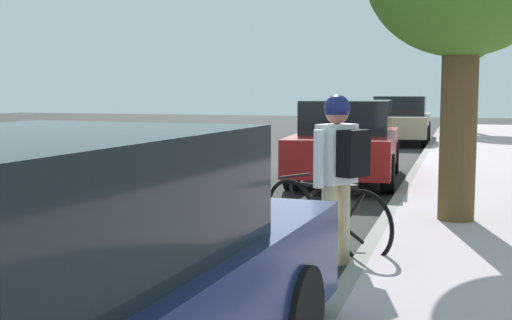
{
  "coord_description": "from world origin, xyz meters",
  "views": [
    {
      "loc": [
        2.92,
        -14.06,
        1.71
      ],
      "look_at": [
        0.69,
        -6.86,
        0.92
      ],
      "focal_mm": 46.75,
      "sensor_mm": 36.0,
      "label": 1
    }
  ],
  "objects_px": {
    "parked_sedan_dark_blue_nearest": "(32,303)",
    "fire_hydrant": "(449,124)",
    "parked_sedan_tan_mid": "(400,120)",
    "parked_sedan_red_second": "(347,141)",
    "bicycle_at_curb": "(325,217)",
    "cyclist_with_backpack": "(339,163)",
    "street_tree_mid_block": "(464,35)"
  },
  "relations": [
    {
      "from": "parked_sedan_dark_blue_nearest",
      "to": "fire_hydrant",
      "type": "bearing_deg",
      "value": 86.34
    },
    {
      "from": "parked_sedan_tan_mid",
      "to": "parked_sedan_red_second",
      "type": "bearing_deg",
      "value": -90.91
    },
    {
      "from": "parked_sedan_tan_mid",
      "to": "bicycle_at_curb",
      "type": "height_order",
      "value": "parked_sedan_tan_mid"
    },
    {
      "from": "parked_sedan_dark_blue_nearest",
      "to": "cyclist_with_backpack",
      "type": "bearing_deg",
      "value": 79.31
    },
    {
      "from": "cyclist_with_backpack",
      "to": "fire_hydrant",
      "type": "bearing_deg",
      "value": 87.85
    },
    {
      "from": "parked_sedan_red_second",
      "to": "parked_sedan_tan_mid",
      "type": "bearing_deg",
      "value": 89.09
    },
    {
      "from": "parked_sedan_red_second",
      "to": "street_tree_mid_block",
      "type": "height_order",
      "value": "street_tree_mid_block"
    },
    {
      "from": "cyclist_with_backpack",
      "to": "street_tree_mid_block",
      "type": "bearing_deg",
      "value": 87.14
    },
    {
      "from": "parked_sedan_red_second",
      "to": "street_tree_mid_block",
      "type": "relative_size",
      "value": 0.92
    },
    {
      "from": "parked_sedan_dark_blue_nearest",
      "to": "fire_hydrant",
      "type": "distance_m",
      "value": 21.76
    },
    {
      "from": "parked_sedan_red_second",
      "to": "fire_hydrant",
      "type": "bearing_deg",
      "value": 82.21
    },
    {
      "from": "bicycle_at_curb",
      "to": "street_tree_mid_block",
      "type": "height_order",
      "value": "street_tree_mid_block"
    },
    {
      "from": "bicycle_at_curb",
      "to": "cyclist_with_backpack",
      "type": "xyz_separation_m",
      "value": [
        0.22,
        -0.46,
        0.62
      ]
    },
    {
      "from": "parked_sedan_dark_blue_nearest",
      "to": "cyclist_with_backpack",
      "type": "height_order",
      "value": "cyclist_with_backpack"
    },
    {
      "from": "bicycle_at_curb",
      "to": "fire_hydrant",
      "type": "relative_size",
      "value": 1.84
    },
    {
      "from": "parked_sedan_dark_blue_nearest",
      "to": "bicycle_at_curb",
      "type": "distance_m",
      "value": 4.31
    },
    {
      "from": "parked_sedan_red_second",
      "to": "parked_sedan_tan_mid",
      "type": "distance_m",
      "value": 9.47
    },
    {
      "from": "street_tree_mid_block",
      "to": "parked_sedan_tan_mid",
      "type": "bearing_deg",
      "value": -107.51
    },
    {
      "from": "parked_sedan_red_second",
      "to": "fire_hydrant",
      "type": "xyz_separation_m",
      "value": [
        1.61,
        11.76,
        -0.2
      ]
    },
    {
      "from": "bicycle_at_curb",
      "to": "cyclist_with_backpack",
      "type": "distance_m",
      "value": 0.8
    },
    {
      "from": "bicycle_at_curb",
      "to": "street_tree_mid_block",
      "type": "relative_size",
      "value": 0.31
    },
    {
      "from": "street_tree_mid_block",
      "to": "cyclist_with_backpack",
      "type": "bearing_deg",
      "value": -92.86
    },
    {
      "from": "street_tree_mid_block",
      "to": "fire_hydrant",
      "type": "height_order",
      "value": "street_tree_mid_block"
    },
    {
      "from": "parked_sedan_dark_blue_nearest",
      "to": "parked_sedan_red_second",
      "type": "bearing_deg",
      "value": 91.26
    },
    {
      "from": "bicycle_at_curb",
      "to": "fire_hydrant",
      "type": "xyz_separation_m",
      "value": [
        0.9,
        17.46,
        0.16
      ]
    },
    {
      "from": "parked_sedan_dark_blue_nearest",
      "to": "street_tree_mid_block",
      "type": "height_order",
      "value": "street_tree_mid_block"
    },
    {
      "from": "fire_hydrant",
      "to": "cyclist_with_backpack",
      "type": "bearing_deg",
      "value": -92.15
    },
    {
      "from": "street_tree_mid_block",
      "to": "fire_hydrant",
      "type": "relative_size",
      "value": 5.86
    },
    {
      "from": "parked_sedan_tan_mid",
      "to": "street_tree_mid_block",
      "type": "bearing_deg",
      "value": 72.49
    },
    {
      "from": "parked_sedan_dark_blue_nearest",
      "to": "fire_hydrant",
      "type": "height_order",
      "value": "parked_sedan_dark_blue_nearest"
    },
    {
      "from": "cyclist_with_backpack",
      "to": "street_tree_mid_block",
      "type": "xyz_separation_m",
      "value": [
        1.07,
        21.51,
        2.86
      ]
    },
    {
      "from": "parked_sedan_dark_blue_nearest",
      "to": "cyclist_with_backpack",
      "type": "relative_size",
      "value": 2.7
    }
  ]
}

